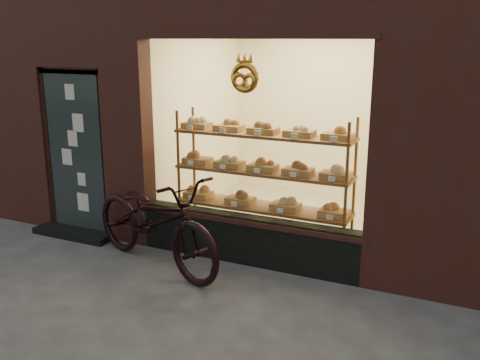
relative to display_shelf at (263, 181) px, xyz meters
The scene contains 3 objects.
ground 2.74m from the display_shelf, 100.01° to the right, with size 90.00×90.00×0.00m, color #353535.
display_shelf is the anchor object (origin of this frame).
bicycle 1.39m from the display_shelf, 132.18° to the right, with size 0.74×2.12×1.12m, color black.
Camera 1 is at (2.86, -3.23, 2.56)m, focal length 40.00 mm.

